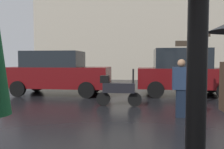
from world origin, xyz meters
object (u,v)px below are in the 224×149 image
at_px(pedestrian_with_bag, 182,85).
at_px(parked_car_left, 184,72).
at_px(parked_car_right, 57,72).
at_px(street_signpost, 192,58).
at_px(parked_scooter, 117,89).

bearing_deg(pedestrian_with_bag, parked_car_left, -119.00).
bearing_deg(parked_car_right, street_signpost, -27.77).
xyz_separation_m(pedestrian_with_bag, parked_car_left, (0.80, 4.06, 0.14)).
relative_size(parked_car_left, parked_car_right, 0.91).
bearing_deg(pedestrian_with_bag, street_signpost, -128.71).
bearing_deg(pedestrian_with_bag, parked_car_right, -55.28).
relative_size(pedestrian_with_bag, parked_scooter, 1.02).
distance_m(parked_car_left, street_signpost, 2.66).
height_order(pedestrian_with_bag, parked_car_left, parked_car_left).
bearing_deg(parked_scooter, pedestrian_with_bag, -41.76).
bearing_deg(street_signpost, parked_car_right, 157.78).
xyz_separation_m(parked_scooter, parked_car_left, (2.63, 2.76, 0.46)).
distance_m(parked_scooter, street_signpost, 2.61).
relative_size(parked_car_right, street_signpost, 1.73).
height_order(pedestrian_with_bag, parked_car_right, parked_car_right).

